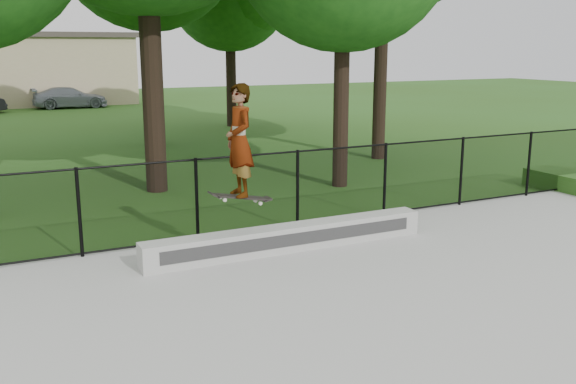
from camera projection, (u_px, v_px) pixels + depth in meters
name	position (u px, v px, depth m)	size (l,w,h in m)	color
ground	(538.00, 361.00, 7.19)	(100.00, 100.00, 0.00)	#2B5117
concrete_slab	(538.00, 359.00, 7.18)	(14.00, 12.00, 0.06)	#A7A7A2
grind_ledge	(289.00, 238.00, 10.90)	(5.11, 0.40, 0.43)	#A8A8A3
car_c	(70.00, 98.00, 36.83)	(1.68, 3.79, 1.20)	gray
skater_airborne	(239.00, 142.00, 9.91)	(0.83, 0.64, 1.91)	black
chainlink_fence	(298.00, 189.00, 12.17)	(16.06, 0.06, 1.50)	black
distant_building	(28.00, 68.00, 39.04)	(12.40, 6.40, 4.30)	tan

